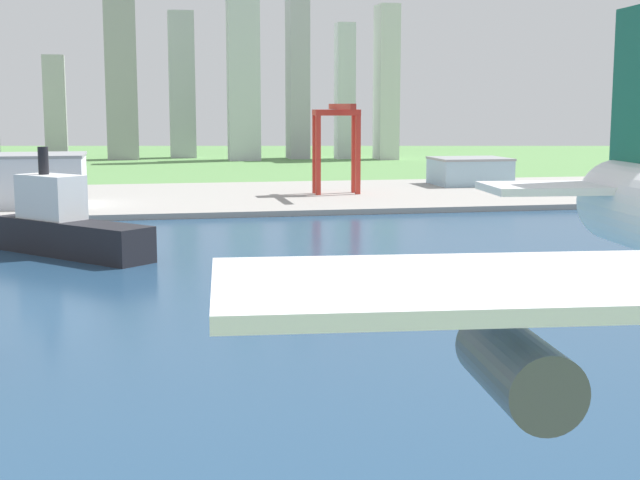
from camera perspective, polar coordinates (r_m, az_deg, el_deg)
The scene contains 8 objects.
ground_plane at distance 242.20m, azimuth -5.13°, elevation -2.15°, with size 2400.00×2400.00×0.00m, color #598A4C.
water_bay at distance 183.98m, azimuth -3.08°, elevation -5.52°, with size 840.00×360.00×0.15m, color navy.
industrial_pier at distance 429.64m, azimuth -7.90°, elevation 2.64°, with size 840.00×140.00×2.50m, color #98958F.
cargo_ship at distance 280.09m, azimuth -15.74°, elevation 0.84°, with size 48.81×51.72×32.13m.
port_crane_red at distance 430.15m, azimuth 1.10°, elevation 6.95°, with size 21.71×46.40×42.82m.
warehouse_main at distance 401.35m, azimuth -17.94°, elevation 3.64°, with size 46.78×37.18×21.87m.
warehouse_annex at distance 489.90m, azimuth 9.44°, elevation 4.32°, with size 38.70×33.24×14.49m.
distant_skyline at distance 756.35m, azimuth -7.49°, elevation 9.89°, with size 372.54×81.55×152.13m.
Camera 1 is at (-25.39, 63.32, 44.68)m, focal length 50.64 mm.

